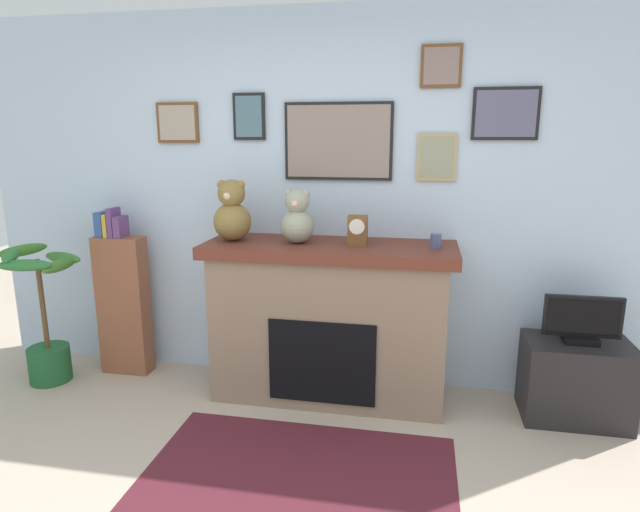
% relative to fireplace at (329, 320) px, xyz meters
% --- Properties ---
extents(back_wall, '(5.20, 0.15, 2.60)m').
position_rel_fireplace_xyz_m(back_wall, '(-0.07, 0.34, 0.76)').
color(back_wall, silver).
rests_on(back_wall, ground_plane).
extents(fireplace, '(1.65, 0.61, 1.07)m').
position_rel_fireplace_xyz_m(fireplace, '(0.00, 0.00, 0.00)').
color(fireplace, '#866E5B').
rests_on(fireplace, ground_plane).
extents(bookshelf, '(0.36, 0.16, 1.25)m').
position_rel_fireplace_xyz_m(bookshelf, '(-1.57, 0.08, 0.02)').
color(bookshelf, brown).
rests_on(bookshelf, ground_plane).
extents(potted_plant, '(0.51, 0.56, 1.00)m').
position_rel_fireplace_xyz_m(potted_plant, '(-2.05, -0.18, -0.09)').
color(potted_plant, '#1E592D').
rests_on(potted_plant, ground_plane).
extents(tv_stand, '(0.63, 0.40, 0.51)m').
position_rel_fireplace_xyz_m(tv_stand, '(1.58, -0.02, -0.29)').
color(tv_stand, black).
rests_on(tv_stand, ground_plane).
extents(television, '(0.46, 0.14, 0.30)m').
position_rel_fireplace_xyz_m(television, '(1.58, -0.02, 0.11)').
color(television, black).
rests_on(television, tv_stand).
extents(area_rug, '(1.65, 1.05, 0.01)m').
position_rel_fireplace_xyz_m(area_rug, '(0.00, -0.95, -0.54)').
color(area_rug, '#511C27').
rests_on(area_rug, ground_plane).
extents(candle_jar, '(0.07, 0.07, 0.09)m').
position_rel_fireplace_xyz_m(candle_jar, '(0.68, -0.02, 0.58)').
color(candle_jar, '#4C517A').
rests_on(candle_jar, fireplace).
extents(mantel_clock, '(0.12, 0.09, 0.19)m').
position_rel_fireplace_xyz_m(mantel_clock, '(0.19, -0.02, 0.63)').
color(mantel_clock, brown).
rests_on(mantel_clock, fireplace).
extents(teddy_bear_grey, '(0.25, 0.25, 0.41)m').
position_rel_fireplace_xyz_m(teddy_bear_grey, '(-0.66, -0.02, 0.71)').
color(teddy_bear_grey, olive).
rests_on(teddy_bear_grey, fireplace).
extents(teddy_bear_tan, '(0.22, 0.22, 0.36)m').
position_rel_fireplace_xyz_m(teddy_bear_tan, '(-0.21, -0.02, 0.69)').
color(teddy_bear_tan, '#9A9B85').
rests_on(teddy_bear_tan, fireplace).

